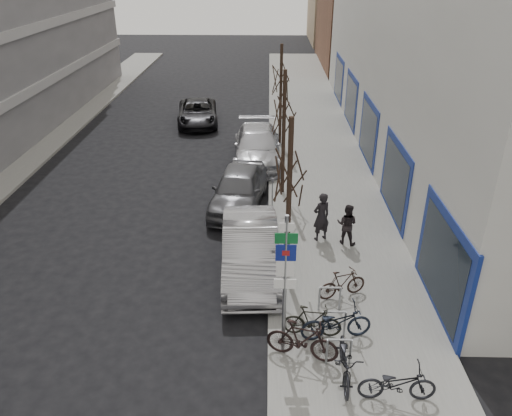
# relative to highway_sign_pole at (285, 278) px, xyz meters

# --- Properties ---
(ground) EXTENTS (120.00, 120.00, 0.00)m
(ground) POSITION_rel_highway_sign_pole_xyz_m (-2.40, 0.01, -2.46)
(ground) COLOR black
(ground) RESTS_ON ground
(sidewalk_east) EXTENTS (5.00, 70.00, 0.15)m
(sidewalk_east) POSITION_rel_highway_sign_pole_xyz_m (2.10, 10.01, -2.38)
(sidewalk_east) COLOR slate
(sidewalk_east) RESTS_ON ground
(brick_building_far) EXTENTS (12.00, 14.00, 8.00)m
(brick_building_far) POSITION_rel_highway_sign_pole_xyz_m (10.60, 40.01, 1.54)
(brick_building_far) COLOR brown
(brick_building_far) RESTS_ON ground
(tan_building_far) EXTENTS (13.00, 12.00, 9.00)m
(tan_building_far) POSITION_rel_highway_sign_pole_xyz_m (11.10, 55.01, 2.04)
(tan_building_far) COLOR #937A5B
(tan_building_far) RESTS_ON ground
(highway_sign_pole) EXTENTS (0.55, 0.10, 4.20)m
(highway_sign_pole) POSITION_rel_highway_sign_pole_xyz_m (0.00, 0.00, 0.00)
(highway_sign_pole) COLOR gray
(highway_sign_pole) RESTS_ON ground
(bike_rack) EXTENTS (0.66, 2.26, 0.83)m
(bike_rack) POSITION_rel_highway_sign_pole_xyz_m (1.40, 0.61, -1.80)
(bike_rack) COLOR gray
(bike_rack) RESTS_ON sidewalk_east
(tree_near) EXTENTS (1.80, 1.80, 5.50)m
(tree_near) POSITION_rel_highway_sign_pole_xyz_m (0.20, 3.51, 1.65)
(tree_near) COLOR black
(tree_near) RESTS_ON ground
(tree_mid) EXTENTS (1.80, 1.80, 5.50)m
(tree_mid) POSITION_rel_highway_sign_pole_xyz_m (0.20, 10.01, 1.65)
(tree_mid) COLOR black
(tree_mid) RESTS_ON ground
(tree_far) EXTENTS (1.80, 1.80, 5.50)m
(tree_far) POSITION_rel_highway_sign_pole_xyz_m (0.20, 16.51, 1.65)
(tree_far) COLOR black
(tree_far) RESTS_ON ground
(meter_front) EXTENTS (0.10, 0.08, 1.27)m
(meter_front) POSITION_rel_highway_sign_pole_xyz_m (-0.25, 3.01, -1.54)
(meter_front) COLOR gray
(meter_front) RESTS_ON sidewalk_east
(meter_mid) EXTENTS (0.10, 0.08, 1.27)m
(meter_mid) POSITION_rel_highway_sign_pole_xyz_m (-0.25, 8.51, -1.54)
(meter_mid) COLOR gray
(meter_mid) RESTS_ON sidewalk_east
(meter_back) EXTENTS (0.10, 0.08, 1.27)m
(meter_back) POSITION_rel_highway_sign_pole_xyz_m (-0.25, 14.01, -1.54)
(meter_back) COLOR gray
(meter_back) RESTS_ON sidewalk_east
(bike_near_left) EXTENTS (0.67, 1.97, 1.19)m
(bike_near_left) POSITION_rel_highway_sign_pole_xyz_m (1.50, -0.91, -1.71)
(bike_near_left) COLOR black
(bike_near_left) RESTS_ON sidewalk_east
(bike_near_right) EXTENTS (2.01, 1.07, 1.17)m
(bike_near_right) POSITION_rel_highway_sign_pole_xyz_m (0.48, -0.26, -1.72)
(bike_near_right) COLOR black
(bike_near_right) RESTS_ON sidewalk_east
(bike_mid_curb) EXTENTS (2.04, 0.91, 1.20)m
(bike_mid_curb) POSITION_rel_highway_sign_pole_xyz_m (1.45, 0.52, -1.71)
(bike_mid_curb) COLOR black
(bike_mid_curb) RESTS_ON sidewalk_east
(bike_mid_inner) EXTENTS (1.67, 0.64, 0.99)m
(bike_mid_inner) POSITION_rel_highway_sign_pole_xyz_m (0.80, 0.60, -1.81)
(bike_mid_inner) COLOR black
(bike_mid_inner) RESTS_ON sidewalk_east
(bike_far_curb) EXTENTS (1.84, 0.56, 1.12)m
(bike_far_curb) POSITION_rel_highway_sign_pole_xyz_m (2.62, -1.58, -1.75)
(bike_far_curb) COLOR black
(bike_far_curb) RESTS_ON sidewalk_east
(bike_far_inner) EXTENTS (1.66, 1.01, 0.97)m
(bike_far_inner) POSITION_rel_highway_sign_pole_xyz_m (1.85, 2.38, -1.82)
(bike_far_inner) COLOR black
(bike_far_inner) RESTS_ON sidewalk_east
(parked_car_front) EXTENTS (2.12, 5.31, 1.72)m
(parked_car_front) POSITION_rel_highway_sign_pole_xyz_m (-1.00, 3.87, -1.60)
(parked_car_front) COLOR #9E9EA3
(parked_car_front) RESTS_ON ground
(parked_car_mid) EXTENTS (2.60, 5.16, 1.69)m
(parked_car_mid) POSITION_rel_highway_sign_pole_xyz_m (-1.66, 8.76, -1.62)
(parked_car_mid) COLOR #4F4F54
(parked_car_mid) RESTS_ON ground
(parked_car_back) EXTENTS (2.54, 5.90, 1.69)m
(parked_car_back) POSITION_rel_highway_sign_pole_xyz_m (-1.00, 13.91, -1.61)
(parked_car_back) COLOR #AFAFB5
(parked_car_back) RESTS_ON ground
(lane_car) EXTENTS (3.02, 5.45, 1.44)m
(lane_car) POSITION_rel_highway_sign_pole_xyz_m (-4.91, 20.43, -1.74)
(lane_car) COLOR black
(lane_car) RESTS_ON ground
(pedestrian_near) EXTENTS (0.81, 0.71, 1.87)m
(pedestrian_near) POSITION_rel_highway_sign_pole_xyz_m (1.51, 5.87, -1.37)
(pedestrian_near) COLOR black
(pedestrian_near) RESTS_ON sidewalk_east
(pedestrian_far) EXTENTS (0.68, 0.58, 1.56)m
(pedestrian_far) POSITION_rel_highway_sign_pole_xyz_m (2.42, 5.62, -1.53)
(pedestrian_far) COLOR black
(pedestrian_far) RESTS_ON sidewalk_east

